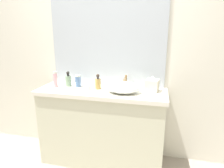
{
  "coord_description": "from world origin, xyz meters",
  "views": [
    {
      "loc": [
        0.62,
        -1.57,
        1.54
      ],
      "look_at": [
        0.14,
        0.42,
        0.99
      ],
      "focal_mm": 31.08,
      "sensor_mm": 36.0,
      "label": 1
    }
  ],
  "objects_px": {
    "soap_dispenser": "(98,83)",
    "candle_jar": "(89,88)",
    "perfume_bottle": "(55,80)",
    "tissue_box": "(152,85)",
    "sink_basin": "(123,87)",
    "spray_can": "(68,80)",
    "lotion_bottle": "(78,81)"
  },
  "relations": [
    {
      "from": "soap_dispenser",
      "to": "candle_jar",
      "type": "xyz_separation_m",
      "value": [
        -0.1,
        -0.04,
        -0.05
      ]
    },
    {
      "from": "perfume_bottle",
      "to": "tissue_box",
      "type": "xyz_separation_m",
      "value": [
        1.11,
        0.1,
        -0.02
      ]
    },
    {
      "from": "sink_basin",
      "to": "spray_can",
      "type": "xyz_separation_m",
      "value": [
        -0.68,
        0.1,
        0.01
      ]
    },
    {
      "from": "lotion_bottle",
      "to": "tissue_box",
      "type": "bearing_deg",
      "value": 1.39
    },
    {
      "from": "sink_basin",
      "to": "soap_dispenser",
      "type": "distance_m",
      "value": 0.31
    },
    {
      "from": "sink_basin",
      "to": "perfume_bottle",
      "type": "bearing_deg",
      "value": 177.54
    },
    {
      "from": "perfume_bottle",
      "to": "sink_basin",
      "type": "bearing_deg",
      "value": -2.46
    },
    {
      "from": "spray_can",
      "to": "tissue_box",
      "type": "distance_m",
      "value": 0.98
    },
    {
      "from": "perfume_bottle",
      "to": "soap_dispenser",
      "type": "bearing_deg",
      "value": 4.18
    },
    {
      "from": "perfume_bottle",
      "to": "candle_jar",
      "type": "distance_m",
      "value": 0.42
    },
    {
      "from": "tissue_box",
      "to": "candle_jar",
      "type": "distance_m",
      "value": 0.71
    },
    {
      "from": "perfume_bottle",
      "to": "tissue_box",
      "type": "height_order",
      "value": "perfume_bottle"
    },
    {
      "from": "sink_basin",
      "to": "candle_jar",
      "type": "bearing_deg",
      "value": 175.95
    },
    {
      "from": "sink_basin",
      "to": "candle_jar",
      "type": "distance_m",
      "value": 0.4
    },
    {
      "from": "tissue_box",
      "to": "sink_basin",
      "type": "bearing_deg",
      "value": -155.92
    },
    {
      "from": "lotion_bottle",
      "to": "perfume_bottle",
      "type": "xyz_separation_m",
      "value": [
        -0.25,
        -0.08,
        0.02
      ]
    },
    {
      "from": "lotion_bottle",
      "to": "spray_can",
      "type": "relative_size",
      "value": 0.78
    },
    {
      "from": "soap_dispenser",
      "to": "tissue_box",
      "type": "distance_m",
      "value": 0.61
    },
    {
      "from": "perfume_bottle",
      "to": "spray_can",
      "type": "xyz_separation_m",
      "value": [
        0.13,
        0.07,
        -0.02
      ]
    },
    {
      "from": "soap_dispenser",
      "to": "lotion_bottle",
      "type": "bearing_deg",
      "value": 171.03
    },
    {
      "from": "lotion_bottle",
      "to": "perfume_bottle",
      "type": "bearing_deg",
      "value": -162.77
    },
    {
      "from": "lotion_bottle",
      "to": "perfume_bottle",
      "type": "height_order",
      "value": "perfume_bottle"
    },
    {
      "from": "perfume_bottle",
      "to": "candle_jar",
      "type": "relative_size",
      "value": 4.01
    },
    {
      "from": "soap_dispenser",
      "to": "lotion_bottle",
      "type": "relative_size",
      "value": 1.22
    },
    {
      "from": "sink_basin",
      "to": "soap_dispenser",
      "type": "xyz_separation_m",
      "value": [
        -0.3,
        0.07,
        0.01
      ]
    },
    {
      "from": "sink_basin",
      "to": "tissue_box",
      "type": "relative_size",
      "value": 2.12
    },
    {
      "from": "soap_dispenser",
      "to": "spray_can",
      "type": "height_order",
      "value": "spray_can"
    },
    {
      "from": "sink_basin",
      "to": "lotion_bottle",
      "type": "relative_size",
      "value": 2.54
    },
    {
      "from": "soap_dispenser",
      "to": "lotion_bottle",
      "type": "distance_m",
      "value": 0.26
    },
    {
      "from": "tissue_box",
      "to": "soap_dispenser",
      "type": "bearing_deg",
      "value": -174.14
    },
    {
      "from": "lotion_bottle",
      "to": "perfume_bottle",
      "type": "distance_m",
      "value": 0.26
    },
    {
      "from": "spray_can",
      "to": "soap_dispenser",
      "type": "bearing_deg",
      "value": -4.74
    }
  ]
}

